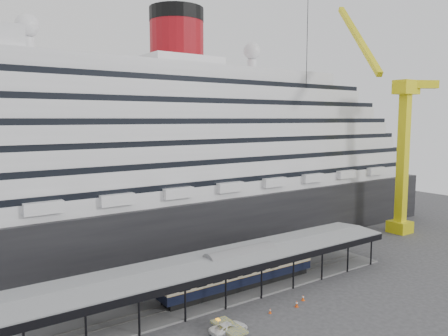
# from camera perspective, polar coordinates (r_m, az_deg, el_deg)

# --- Properties ---
(ground) EXTENTS (200.00, 200.00, 0.00)m
(ground) POSITION_cam_1_polar(r_m,az_deg,el_deg) (57.89, 3.22, -17.55)
(ground) COLOR #353537
(ground) RESTS_ON ground
(cruise_ship) EXTENTS (130.00, 30.00, 43.90)m
(cruise_ship) POSITION_cam_1_polar(r_m,az_deg,el_deg) (80.60, -10.97, 2.65)
(cruise_ship) COLOR black
(cruise_ship) RESTS_ON ground
(platform_canopy) EXTENTS (56.00, 9.18, 5.30)m
(platform_canopy) POSITION_cam_1_polar(r_m,az_deg,el_deg) (60.70, 0.21, -13.97)
(platform_canopy) COLOR slate
(platform_canopy) RESTS_ON ground
(crane_yellow) EXTENTS (23.83, 18.78, 47.60)m
(crane_yellow) POSITION_cam_1_polar(r_m,az_deg,el_deg) (95.45, 21.86, 3.84)
(crane_yellow) COLOR yellow
(crane_yellow) RESTS_ON ground
(port_truck) EXTENTS (4.45, 2.08, 1.23)m
(port_truck) POSITION_cam_1_polar(r_m,az_deg,el_deg) (51.14, 0.63, -20.19)
(port_truck) COLOR white
(port_truck) RESTS_ON ground
(pullman_carriage) EXTENTS (24.35, 3.41, 23.89)m
(pullman_carriage) POSITION_cam_1_polar(r_m,az_deg,el_deg) (61.92, 2.15, -13.04)
(pullman_carriage) COLOR black
(pullman_carriage) RESTS_ON ground
(traffic_cone_left) EXTENTS (0.41, 0.41, 0.66)m
(traffic_cone_left) POSITION_cam_1_polar(r_m,az_deg,el_deg) (56.06, 6.05, -18.05)
(traffic_cone_left) COLOR #E74A0C
(traffic_cone_left) RESTS_ON ground
(traffic_cone_mid) EXTENTS (0.52, 0.52, 0.85)m
(traffic_cone_mid) POSITION_cam_1_polar(r_m,az_deg,el_deg) (58.12, 9.48, -17.08)
(traffic_cone_mid) COLOR #D3420B
(traffic_cone_mid) RESTS_ON ground
(traffic_cone_right) EXTENTS (0.47, 0.47, 0.79)m
(traffic_cone_right) POSITION_cam_1_polar(r_m,az_deg,el_deg) (60.08, 10.29, -16.32)
(traffic_cone_right) COLOR #EF500D
(traffic_cone_right) RESTS_ON ground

